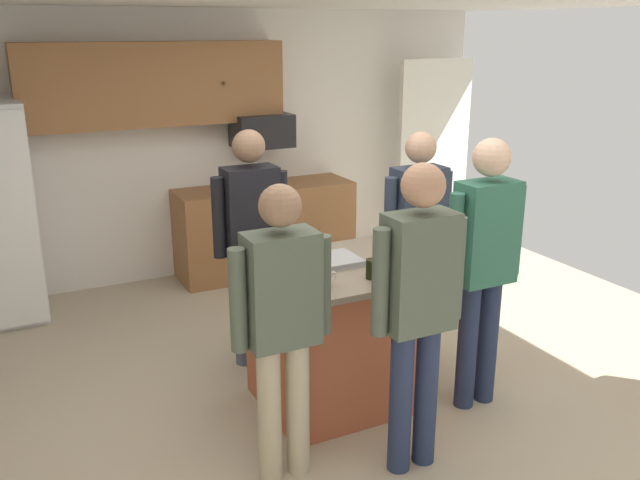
{
  "coord_description": "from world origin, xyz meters",
  "views": [
    {
      "loc": [
        -1.88,
        -3.74,
        2.42
      ],
      "look_at": [
        0.07,
        0.17,
        1.05
      ],
      "focal_mm": 38.18,
      "sensor_mm": 36.0,
      "label": 1
    }
  ],
  "objects_px": {
    "microwave_over_range": "(262,130)",
    "person_guest_right": "(417,230)",
    "person_elder_center": "(282,316)",
    "person_host_foreground": "(418,299)",
    "glass_pilsner": "(372,269)",
    "person_guest_by_door": "(484,256)",
    "mug_ceramic_white": "(325,278)",
    "mug_blue_stoneware": "(279,269)",
    "kitchen_island": "(340,333)",
    "person_guest_left": "(251,232)",
    "serving_tray": "(325,262)"
  },
  "relations": [
    {
      "from": "person_guest_right",
      "to": "person_host_foreground",
      "type": "distance_m",
      "value": 1.44
    },
    {
      "from": "person_host_foreground",
      "to": "glass_pilsner",
      "type": "bearing_deg",
      "value": -5.64
    },
    {
      "from": "person_guest_right",
      "to": "serving_tray",
      "type": "bearing_deg",
      "value": -5.26
    },
    {
      "from": "mug_blue_stoneware",
      "to": "serving_tray",
      "type": "relative_size",
      "value": 0.31
    },
    {
      "from": "person_guest_left",
      "to": "person_elder_center",
      "type": "xyz_separation_m",
      "value": [
        -0.35,
        -1.36,
        -0.05
      ]
    },
    {
      "from": "person_guest_right",
      "to": "person_guest_left",
      "type": "bearing_deg",
      "value": -43.46
    },
    {
      "from": "kitchen_island",
      "to": "person_guest_right",
      "type": "distance_m",
      "value": 1.05
    },
    {
      "from": "kitchen_island",
      "to": "person_guest_right",
      "type": "xyz_separation_m",
      "value": [
        0.84,
        0.37,
        0.51
      ]
    },
    {
      "from": "person_guest_right",
      "to": "person_host_foreground",
      "type": "xyz_separation_m",
      "value": [
        -0.81,
        -1.19,
        0.04
      ]
    },
    {
      "from": "person_guest_by_door",
      "to": "mug_ceramic_white",
      "type": "bearing_deg",
      "value": 20.18
    },
    {
      "from": "person_elder_center",
      "to": "mug_ceramic_white",
      "type": "xyz_separation_m",
      "value": [
        0.41,
        0.31,
        0.04
      ]
    },
    {
      "from": "person_guest_right",
      "to": "mug_blue_stoneware",
      "type": "relative_size",
      "value": 12.72
    },
    {
      "from": "person_guest_left",
      "to": "kitchen_island",
      "type": "bearing_deg",
      "value": 0.0
    },
    {
      "from": "person_elder_center",
      "to": "mug_blue_stoneware",
      "type": "bearing_deg",
      "value": 26.71
    },
    {
      "from": "microwave_over_range",
      "to": "kitchen_island",
      "type": "height_order",
      "value": "microwave_over_range"
    },
    {
      "from": "mug_ceramic_white",
      "to": "mug_blue_stoneware",
      "type": "xyz_separation_m",
      "value": [
        -0.17,
        0.27,
        -0.0
      ]
    },
    {
      "from": "person_elder_center",
      "to": "mug_blue_stoneware",
      "type": "xyz_separation_m",
      "value": [
        0.24,
        0.58,
        0.04
      ]
    },
    {
      "from": "kitchen_island",
      "to": "person_guest_by_door",
      "type": "bearing_deg",
      "value": -29.19
    },
    {
      "from": "person_guest_by_door",
      "to": "person_guest_left",
      "type": "relative_size",
      "value": 1.02
    },
    {
      "from": "kitchen_island",
      "to": "mug_blue_stoneware",
      "type": "bearing_deg",
      "value": -179.74
    },
    {
      "from": "person_host_foreground",
      "to": "mug_blue_stoneware",
      "type": "distance_m",
      "value": 0.94
    },
    {
      "from": "kitchen_island",
      "to": "glass_pilsner",
      "type": "bearing_deg",
      "value": -77.58
    },
    {
      "from": "kitchen_island",
      "to": "mug_blue_stoneware",
      "type": "height_order",
      "value": "mug_blue_stoneware"
    },
    {
      "from": "person_host_foreground",
      "to": "serving_tray",
      "type": "relative_size",
      "value": 4.02
    },
    {
      "from": "glass_pilsner",
      "to": "mug_blue_stoneware",
      "type": "bearing_deg",
      "value": 150.37
    },
    {
      "from": "person_host_foreground",
      "to": "person_guest_left",
      "type": "bearing_deg",
      "value": 10.12
    },
    {
      "from": "person_guest_by_door",
      "to": "person_guest_right",
      "type": "xyz_separation_m",
      "value": [
        0.05,
        0.81,
        -0.05
      ]
    },
    {
      "from": "microwave_over_range",
      "to": "person_guest_right",
      "type": "distance_m",
      "value": 2.33
    },
    {
      "from": "person_guest_by_door",
      "to": "kitchen_island",
      "type": "bearing_deg",
      "value": 0.0
    },
    {
      "from": "person_host_foreground",
      "to": "person_elder_center",
      "type": "height_order",
      "value": "person_host_foreground"
    },
    {
      "from": "person_guest_left",
      "to": "mug_blue_stoneware",
      "type": "relative_size",
      "value": 13.0
    },
    {
      "from": "person_host_foreground",
      "to": "serving_tray",
      "type": "bearing_deg",
      "value": 5.22
    },
    {
      "from": "serving_tray",
      "to": "person_host_foreground",
      "type": "bearing_deg",
      "value": -83.1
    },
    {
      "from": "person_guest_by_door",
      "to": "mug_ceramic_white",
      "type": "height_order",
      "value": "person_guest_by_door"
    },
    {
      "from": "microwave_over_range",
      "to": "person_guest_by_door",
      "type": "relative_size",
      "value": 0.31
    },
    {
      "from": "person_guest_by_door",
      "to": "person_guest_left",
      "type": "bearing_deg",
      "value": -18.76
    },
    {
      "from": "kitchen_island",
      "to": "glass_pilsner",
      "type": "xyz_separation_m",
      "value": [
        0.06,
        -0.28,
        0.53
      ]
    },
    {
      "from": "microwave_over_range",
      "to": "glass_pilsner",
      "type": "height_order",
      "value": "microwave_over_range"
    },
    {
      "from": "mug_ceramic_white",
      "to": "mug_blue_stoneware",
      "type": "relative_size",
      "value": 0.93
    },
    {
      "from": "person_elder_center",
      "to": "person_host_foreground",
      "type": "bearing_deg",
      "value": -60.77
    },
    {
      "from": "person_host_foreground",
      "to": "person_elder_center",
      "type": "relative_size",
      "value": 1.05
    },
    {
      "from": "person_guest_right",
      "to": "mug_blue_stoneware",
      "type": "bearing_deg",
      "value": -7.45
    },
    {
      "from": "glass_pilsner",
      "to": "serving_tray",
      "type": "bearing_deg",
      "value": 112.99
    },
    {
      "from": "person_guest_right",
      "to": "kitchen_island",
      "type": "bearing_deg",
      "value": 0.0
    },
    {
      "from": "person_elder_center",
      "to": "person_guest_right",
      "type": "bearing_deg",
      "value": -8.87
    },
    {
      "from": "kitchen_island",
      "to": "person_guest_left",
      "type": "relative_size",
      "value": 0.67
    },
    {
      "from": "person_elder_center",
      "to": "mug_ceramic_white",
      "type": "height_order",
      "value": "person_elder_center"
    },
    {
      "from": "microwave_over_range",
      "to": "kitchen_island",
      "type": "distance_m",
      "value": 2.86
    },
    {
      "from": "person_guest_left",
      "to": "serving_tray",
      "type": "xyz_separation_m",
      "value": [
        0.23,
        -0.72,
        -0.04
      ]
    },
    {
      "from": "mug_blue_stoneware",
      "to": "person_host_foreground",
      "type": "bearing_deg",
      "value": -61.19
    }
  ]
}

